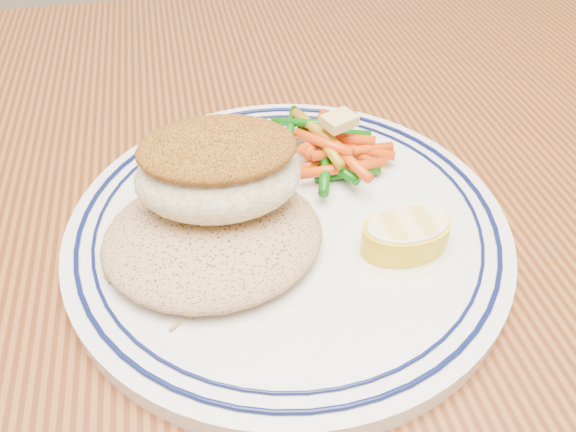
{
  "coord_description": "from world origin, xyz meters",
  "views": [
    {
      "loc": [
        -0.05,
        -0.24,
        1.02
      ],
      "look_at": [
        0.01,
        0.02,
        0.77
      ],
      "focal_mm": 35.0,
      "sensor_mm": 36.0,
      "label": 1
    }
  ],
  "objects_px": {
    "dining_table": "(284,349)",
    "lemon_wedge": "(406,234)",
    "plate": "(288,228)",
    "rice_pilaf": "(213,233)",
    "fish_fillet": "(218,169)",
    "vegetable_pile": "(331,146)"
  },
  "relations": [
    {
      "from": "rice_pilaf",
      "to": "vegetable_pile",
      "type": "xyz_separation_m",
      "value": [
        0.09,
        0.07,
        0.0
      ]
    },
    {
      "from": "plate",
      "to": "vegetable_pile",
      "type": "bearing_deg",
      "value": 52.28
    },
    {
      "from": "plate",
      "to": "rice_pilaf",
      "type": "xyz_separation_m",
      "value": [
        -0.05,
        -0.01,
        0.02
      ]
    },
    {
      "from": "rice_pilaf",
      "to": "lemon_wedge",
      "type": "xyz_separation_m",
      "value": [
        0.11,
        -0.02,
        -0.0
      ]
    },
    {
      "from": "rice_pilaf",
      "to": "vegetable_pile",
      "type": "bearing_deg",
      "value": 36.77
    },
    {
      "from": "plate",
      "to": "fish_fillet",
      "type": "distance_m",
      "value": 0.07
    },
    {
      "from": "rice_pilaf",
      "to": "fish_fillet",
      "type": "relative_size",
      "value": 1.26
    },
    {
      "from": "fish_fillet",
      "to": "lemon_wedge",
      "type": "xyz_separation_m",
      "value": [
        0.11,
        -0.04,
        -0.03
      ]
    },
    {
      "from": "dining_table",
      "to": "rice_pilaf",
      "type": "relative_size",
      "value": 11.2
    },
    {
      "from": "fish_fillet",
      "to": "lemon_wedge",
      "type": "height_order",
      "value": "fish_fillet"
    },
    {
      "from": "dining_table",
      "to": "lemon_wedge",
      "type": "relative_size",
      "value": 26.36
    },
    {
      "from": "dining_table",
      "to": "vegetable_pile",
      "type": "distance_m",
      "value": 0.16
    },
    {
      "from": "plate",
      "to": "lemon_wedge",
      "type": "distance_m",
      "value": 0.08
    },
    {
      "from": "dining_table",
      "to": "fish_fillet",
      "type": "xyz_separation_m",
      "value": [
        -0.03,
        0.03,
        0.16
      ]
    },
    {
      "from": "plate",
      "to": "fish_fillet",
      "type": "relative_size",
      "value": 2.69
    },
    {
      "from": "fish_fillet",
      "to": "dining_table",
      "type": "bearing_deg",
      "value": -39.88
    },
    {
      "from": "rice_pilaf",
      "to": "plate",
      "type": "bearing_deg",
      "value": 14.82
    },
    {
      "from": "dining_table",
      "to": "rice_pilaf",
      "type": "xyz_separation_m",
      "value": [
        -0.04,
        0.01,
        0.12
      ]
    },
    {
      "from": "fish_fillet",
      "to": "lemon_wedge",
      "type": "distance_m",
      "value": 0.12
    },
    {
      "from": "dining_table",
      "to": "lemon_wedge",
      "type": "xyz_separation_m",
      "value": [
        0.07,
        -0.02,
        0.12
      ]
    },
    {
      "from": "rice_pilaf",
      "to": "fish_fillet",
      "type": "xyz_separation_m",
      "value": [
        0.01,
        0.02,
        0.03
      ]
    },
    {
      "from": "dining_table",
      "to": "vegetable_pile",
      "type": "height_order",
      "value": "vegetable_pile"
    }
  ]
}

